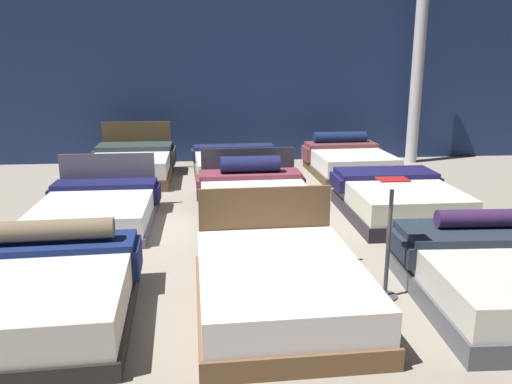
# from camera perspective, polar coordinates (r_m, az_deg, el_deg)

# --- Properties ---
(ground_plane) EXTENTS (18.00, 18.00, 0.02)m
(ground_plane) POSITION_cam_1_polar(r_m,az_deg,el_deg) (7.25, -0.14, -3.79)
(ground_plane) COLOR gray
(showroom_back_wall) EXTENTS (18.00, 0.06, 3.50)m
(showroom_back_wall) POSITION_cam_1_polar(r_m,az_deg,el_deg) (11.60, -2.35, 12.03)
(showroom_back_wall) COLOR navy
(showroom_back_wall) RESTS_ON ground_plane
(bed_0) EXTENTS (1.76, 2.01, 0.77)m
(bed_0) POSITION_cam_1_polar(r_m,az_deg,el_deg) (5.00, -23.06, -10.46)
(bed_0) COLOR black
(bed_0) RESTS_ON ground_plane
(bed_1) EXTENTS (1.58, 2.12, 0.94)m
(bed_1) POSITION_cam_1_polar(r_m,az_deg,el_deg) (4.82, 2.66, -10.40)
(bed_1) COLOR brown
(bed_1) RESTS_ON ground_plane
(bed_2) EXTENTS (1.73, 2.08, 0.76)m
(bed_2) POSITION_cam_1_polar(r_m,az_deg,el_deg) (5.46, 25.60, -8.55)
(bed_2) COLOR #4B4E56
(bed_2) RESTS_ON ground_plane
(bed_3) EXTENTS (1.62, 1.98, 0.84)m
(bed_3) POSITION_cam_1_polar(r_m,az_deg,el_deg) (7.57, -17.07, -1.88)
(bed_3) COLOR #56505F
(bed_3) RESTS_ON ground_plane
(bed_4) EXTENTS (1.66, 2.04, 0.90)m
(bed_4) POSITION_cam_1_polar(r_m,az_deg,el_deg) (7.40, -0.14, -1.03)
(bed_4) COLOR #2B2B36
(bed_4) RESTS_ON ground_plane
(bed_5) EXTENTS (1.60, 2.03, 0.58)m
(bed_5) POSITION_cam_1_polar(r_m,az_deg,el_deg) (7.81, 15.36, -0.86)
(bed_5) COLOR black
(bed_5) RESTS_ON ground_plane
(bed_6) EXTENTS (1.60, 2.02, 1.00)m
(bed_6) POSITION_cam_1_polar(r_m,az_deg,el_deg) (10.20, -13.50, 2.91)
(bed_6) COLOR brown
(bed_6) RESTS_ON ground_plane
(bed_7) EXTENTS (1.80, 2.02, 0.53)m
(bed_7) POSITION_cam_1_polar(r_m,az_deg,el_deg) (10.03, -2.03, 2.87)
(bed_7) COLOR brown
(bed_7) RESTS_ON ground_plane
(bed_8) EXTENTS (1.59, 2.00, 0.76)m
(bed_8) POSITION_cam_1_polar(r_m,az_deg,el_deg) (10.50, 10.20, 3.35)
(bed_8) COLOR brown
(bed_8) RESTS_ON ground_plane
(price_sign) EXTENTS (0.28, 0.24, 1.19)m
(price_sign) POSITION_cam_1_polar(r_m,az_deg,el_deg) (5.15, 14.34, -6.44)
(price_sign) COLOR #3F3F44
(price_sign) RESTS_ON ground_plane
(support_pillar) EXTENTS (0.25, 0.25, 3.50)m
(support_pillar) POSITION_cam_1_polar(r_m,az_deg,el_deg) (11.93, 17.29, 11.47)
(support_pillar) COLOR silver
(support_pillar) RESTS_ON ground_plane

